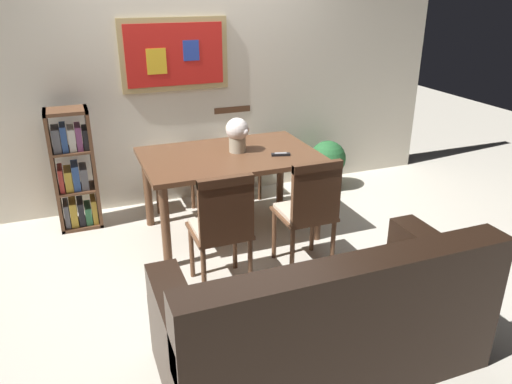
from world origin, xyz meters
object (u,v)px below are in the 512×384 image
dining_chair_near_left (222,223)px  dining_chair_far_right (235,144)px  dining_chair_far_left (168,151)px  tv_remote (281,154)px  bookshelf (75,173)px  potted_ivy (328,163)px  dining_table (230,164)px  leather_couch (324,322)px  flower_vase (237,133)px  dining_chair_near_right (309,206)px

dining_chair_near_left → dining_chair_far_right: (0.67, 1.67, 0.00)m
dining_chair_far_left → tv_remote: size_ratio=5.61×
dining_chair_far_right → dining_chair_far_left: (-0.69, 0.04, 0.00)m
dining_chair_near_left → bookshelf: bookshelf is taller
potted_ivy → tv_remote: tv_remote is taller
dining_table → dining_chair_near_left: (-0.34, -0.85, -0.10)m
bookshelf → tv_remote: bearing=-26.5°
leather_couch → flower_vase: bearing=85.9°
dining_chair_near_right → potted_ivy: dining_chair_near_right is taller
dining_table → leather_couch: size_ratio=0.81×
dining_table → potted_ivy: bearing=25.0°
dining_table → dining_chair_near_left: dining_chair_near_left is taller
dining_chair_near_right → dining_table: bearing=113.3°
leather_couch → dining_chair_far_left: bearing=96.7°
flower_vase → dining_chair_near_right: bearing=-72.8°
leather_couch → potted_ivy: 2.76m
bookshelf → potted_ivy: (2.53, -0.01, -0.23)m
dining_chair_near_right → bookshelf: bookshelf is taller
tv_remote → dining_chair_far_right: bearing=93.1°
leather_couch → potted_ivy: bearing=61.0°
dining_table → dining_chair_near_right: dining_chair_near_right is taller
leather_couch → bookshelf: size_ratio=1.66×
flower_vase → bookshelf: bearing=156.5°
leather_couch → tv_remote: size_ratio=11.11×
dining_chair_near_left → dining_chair_far_left: size_ratio=1.00×
dining_chair_far_right → bookshelf: (-1.57, -0.21, -0.03)m
dining_chair_far_left → bookshelf: 0.92m
dining_chair_far_left → dining_chair_near_right: bearing=-67.0°
bookshelf → dining_chair_near_left: bearing=-58.2°
dining_table → flower_vase: bearing=22.9°
dining_chair_far_right → leather_couch: dining_chair_far_right is taller
potted_ivy → flower_vase: size_ratio=1.98×
dining_table → bookshelf: bookshelf is taller
leather_couch → dining_table: bearing=88.6°
tv_remote → leather_couch: bearing=-105.0°
bookshelf → tv_remote: bookshelf is taller
dining_chair_near_right → tv_remote: (0.04, 0.62, 0.21)m
dining_chair_far_right → dining_chair_far_left: size_ratio=1.00×
dining_chair_near_right → leather_couch: bearing=-111.6°
dining_table → tv_remote: size_ratio=9.01×
dining_chair_near_left → dining_chair_near_right: (0.68, 0.04, 0.00)m
leather_couch → dining_chair_near_left: bearing=106.8°
dining_chair_near_right → tv_remote: size_ratio=5.61×
leather_couch → bookshelf: bearing=116.3°
leather_couch → flower_vase: size_ratio=6.15×
dining_table → potted_ivy: dining_table is taller
dining_chair_near_left → dining_chair_near_right: same height
flower_vase → tv_remote: 0.41m
leather_couch → flower_vase: flower_vase is taller
dining_chair_near_right → dining_chair_far_right: bearing=90.7°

